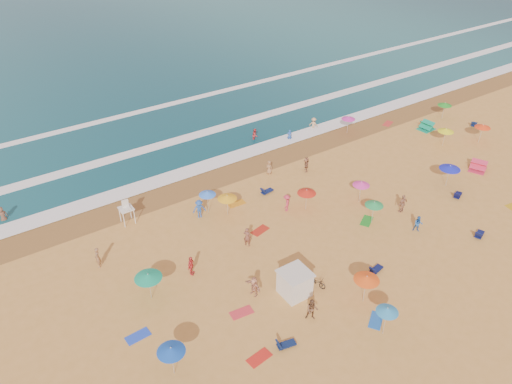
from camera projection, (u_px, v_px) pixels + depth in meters
ground at (304, 233)px, 44.15m from camera, size 220.00×220.00×0.00m
ocean at (50, 21)px, 102.28m from camera, size 220.00×140.00×0.18m
wet_sand at (231, 172)px, 52.80m from camera, size 220.00×220.00×0.00m
surf_foam at (192, 139)px, 58.85m from camera, size 200.00×18.70×0.05m
cabana at (295, 284)px, 37.48m from camera, size 2.00×2.00×2.00m
cabana_roof at (295, 273)px, 36.89m from camera, size 2.20×2.20×0.12m
bicycle at (316, 282)px, 38.47m from camera, size 1.12×1.71×0.85m
lifeguard_stand at (127, 213)px, 44.90m from camera, size 1.20×1.20×2.10m
beach_umbrellas at (338, 202)px, 44.46m from camera, size 55.10×25.97×0.77m
loungers at (355, 237)px, 43.41m from camera, size 56.71×16.94×0.34m
towels at (317, 256)px, 41.65m from camera, size 41.04×27.09×0.03m
popup_tents at (451, 143)px, 56.92m from camera, size 5.35×11.56×1.20m
beachgoers at (254, 211)px, 45.52m from camera, size 42.65×26.33×2.12m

